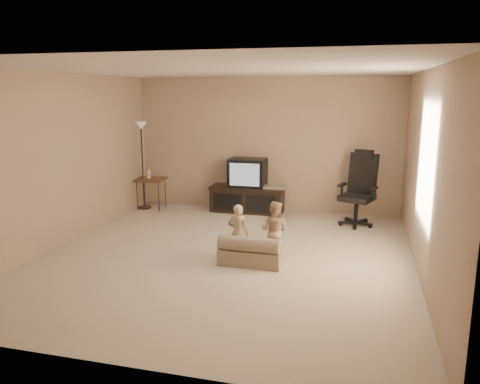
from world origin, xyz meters
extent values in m
plane|color=beige|center=(0.00, 0.00, 0.00)|extent=(5.50, 5.50, 0.00)
plane|color=silver|center=(0.00, 0.00, 2.50)|extent=(5.50, 5.50, 0.00)
plane|color=tan|center=(0.00, 2.75, 1.25)|extent=(5.00, 0.00, 5.00)
plane|color=tan|center=(0.00, -2.75, 1.25)|extent=(5.00, 0.00, 5.00)
plane|color=tan|center=(-2.50, 0.00, 1.25)|extent=(0.00, 5.50, 5.50)
plane|color=tan|center=(2.50, 0.00, 1.25)|extent=(0.00, 5.50, 5.50)
cube|color=black|center=(-0.29, 2.49, 0.22)|extent=(1.35, 0.48, 0.43)
cube|color=black|center=(-0.29, 2.49, 0.46)|extent=(1.39, 0.52, 0.04)
cube|color=black|center=(-0.61, 2.24, 0.22)|extent=(0.56, 0.02, 0.33)
cube|color=black|center=(0.03, 2.24, 0.22)|extent=(0.56, 0.02, 0.33)
cube|color=black|center=(-0.29, 2.51, 0.75)|extent=(0.68, 0.48, 0.53)
cube|color=silver|center=(-0.29, 2.26, 0.75)|extent=(0.55, 0.01, 0.41)
cube|color=#B3B3B5|center=(0.24, 2.44, 0.51)|extent=(0.39, 0.27, 0.06)
cylinder|color=black|center=(1.71, 2.02, 0.25)|extent=(0.07, 0.07, 0.40)
cube|color=black|center=(1.71, 2.02, 0.48)|extent=(0.65, 0.65, 0.09)
cube|color=black|center=(1.80, 2.25, 0.86)|extent=(0.52, 0.33, 0.71)
cube|color=black|center=(1.80, 2.25, 1.19)|extent=(0.32, 0.20, 0.16)
cube|color=black|center=(1.46, 2.12, 0.68)|extent=(0.16, 0.29, 0.04)
cube|color=black|center=(1.97, 1.93, 0.68)|extent=(0.16, 0.29, 0.04)
cube|color=brown|center=(-2.15, 2.26, 0.57)|extent=(0.59, 0.59, 0.03)
cylinder|color=black|center=(-2.34, 2.03, 0.29)|extent=(0.01, 0.01, 0.59)
cylinder|color=black|center=(-1.91, 2.07, 0.29)|extent=(0.01, 0.01, 0.59)
cylinder|color=black|center=(-2.39, 2.45, 0.29)|extent=(0.01, 0.01, 0.59)
cylinder|color=black|center=(-1.96, 2.50, 0.29)|extent=(0.01, 0.01, 0.59)
cylinder|color=beige|center=(-2.21, 2.30, 0.67)|extent=(0.07, 0.07, 0.15)
cone|color=beige|center=(-2.21, 2.30, 0.77)|extent=(0.06, 0.06, 0.05)
cylinder|color=black|center=(-2.30, 2.24, 0.01)|extent=(0.26, 0.26, 0.03)
cylinder|color=black|center=(-2.30, 2.24, 0.80)|extent=(0.03, 0.03, 1.59)
cone|color=beige|center=(-2.30, 2.24, 1.60)|extent=(0.22, 0.22, 0.15)
cube|color=#9C8669|center=(0.41, -0.16, 0.11)|extent=(0.83, 0.47, 0.21)
cylinder|color=#9C8669|center=(0.41, -0.30, 0.30)|extent=(0.81, 0.22, 0.20)
imported|color=tan|center=(0.21, -0.09, 0.39)|extent=(0.29, 0.21, 0.77)
imported|color=tan|center=(0.67, 0.07, 0.40)|extent=(0.43, 0.29, 0.81)
camera|label=1|loc=(1.74, -5.87, 2.22)|focal=35.00mm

